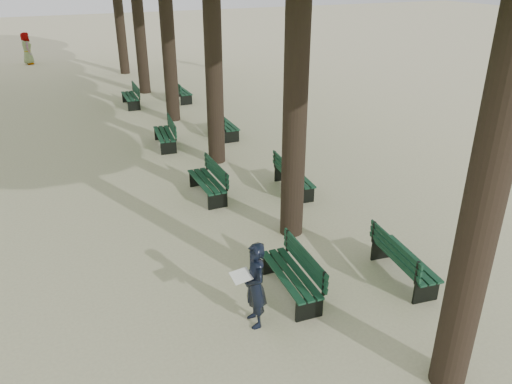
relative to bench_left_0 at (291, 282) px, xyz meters
name	(u,v)px	position (x,y,z in m)	size (l,w,h in m)	color
ground	(296,327)	(-0.37, -0.88, -0.27)	(120.00, 120.00, 0.00)	beige
bench_left_0	(291,282)	(0.00, 0.00, 0.00)	(0.68, 1.83, 0.92)	black
bench_left_1	(207,187)	(0.00, 4.76, 0.00)	(0.58, 1.80, 0.92)	black
bench_left_2	(165,139)	(0.00, 9.14, 0.00)	(0.77, 1.85, 0.92)	black
bench_left_3	(131,100)	(0.00, 14.86, 0.00)	(0.63, 1.82, 0.92)	black
bench_right_0	(403,267)	(2.27, -0.46, 0.00)	(0.79, 1.86, 0.92)	black
bench_right_1	(294,182)	(2.27, 4.12, 0.00)	(0.76, 1.85, 0.92)	black
bench_right_2	(225,129)	(2.27, 9.37, 0.00)	(0.63, 1.82, 0.92)	black
bench_right_3	(181,95)	(2.27, 14.87, 0.00)	(0.59, 1.81, 0.92)	black
man_with_map	(255,285)	(-0.96, -0.49, 0.52)	(0.61, 0.65, 1.58)	black
pedestrian_c	(210,53)	(6.08, 21.61, 0.57)	(0.98, 0.34, 1.68)	#262628
pedestrian_d	(27,48)	(-3.71, 27.29, 0.67)	(0.92, 0.38, 1.89)	#262628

